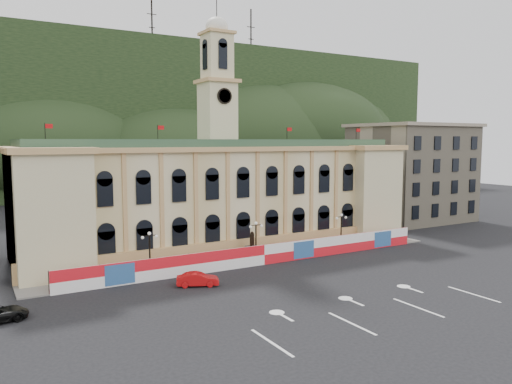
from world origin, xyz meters
TOP-DOWN VIEW (x-y plane):
  - ground at (0.00, 0.00)m, footprint 260.00×260.00m
  - lane_markings at (0.00, -5.00)m, footprint 26.00×10.00m
  - hill_ridge at (0.03, 121.99)m, footprint 230.00×80.00m
  - city_hall at (0.00, 27.63)m, footprint 56.20×17.60m
  - side_building_right at (43.00, 30.93)m, footprint 21.00×17.00m
  - hoarding_fence at (0.06, 15.07)m, footprint 50.00×0.44m
  - pavement at (0.00, 17.75)m, footprint 56.00×5.50m
  - statue at (0.00, 18.00)m, footprint 1.40×1.40m
  - lamp_left at (-14.00, 17.00)m, footprint 1.96×0.44m
  - lamp_center at (0.00, 17.00)m, footprint 1.96×0.44m
  - lamp_right at (14.00, 17.00)m, footprint 1.96×0.44m
  - red_sedan at (-10.87, 10.63)m, footprint 4.79×5.60m

SIDE VIEW (x-z plane):
  - ground at x=0.00m, z-range 0.00..0.00m
  - lane_markings at x=0.00m, z-range -0.01..0.01m
  - pavement at x=0.00m, z-range 0.00..0.16m
  - red_sedan at x=-10.87m, z-range 0.00..1.47m
  - statue at x=0.00m, z-range -0.67..3.05m
  - hoarding_fence at x=0.06m, z-range 0.00..2.50m
  - lamp_left at x=-14.00m, z-range 0.50..5.65m
  - lamp_center at x=0.00m, z-range 0.50..5.65m
  - lamp_right at x=14.00m, z-range 0.50..5.65m
  - city_hall at x=0.00m, z-range -10.70..26.40m
  - side_building_right at x=43.00m, z-range 0.03..18.63m
  - hill_ridge at x=0.03m, z-range -12.52..51.48m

